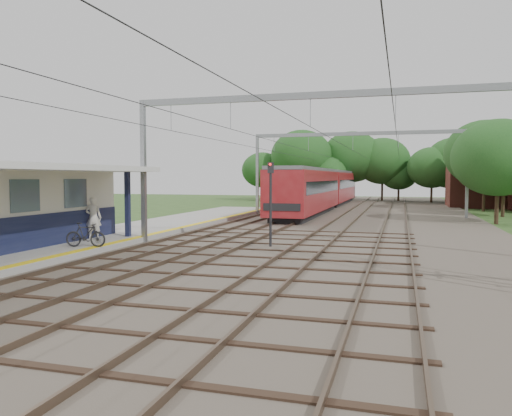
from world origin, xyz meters
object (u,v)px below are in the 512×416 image
(bicycle, at_px, (86,235))
(signal_post, at_px, (271,196))
(person, at_px, (93,218))
(train, at_px, (324,188))

(bicycle, distance_m, signal_post, 8.22)
(person, distance_m, signal_post, 8.50)
(person, distance_m, train, 31.08)
(person, xyz_separation_m, train, (6.44, 30.40, 0.84))
(bicycle, bearing_deg, signal_post, -71.37)
(signal_post, bearing_deg, bicycle, -172.78)
(bicycle, height_order, signal_post, signal_post)
(person, bearing_deg, bicycle, 96.07)
(person, relative_size, signal_post, 0.51)
(train, bearing_deg, signal_post, -86.33)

